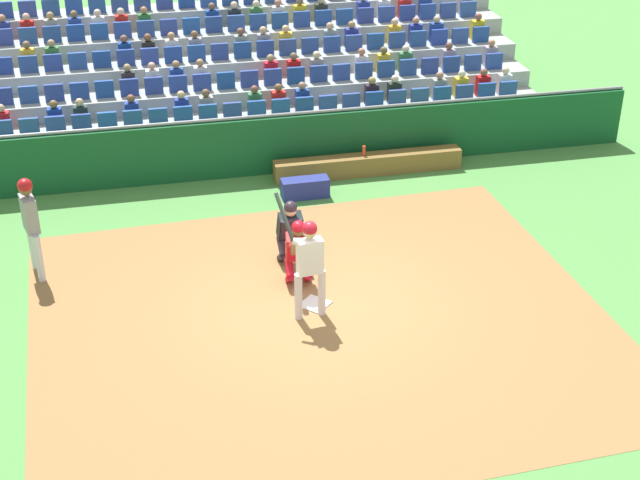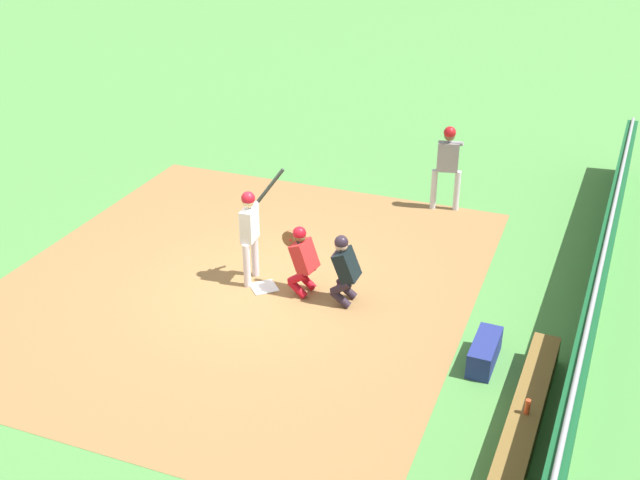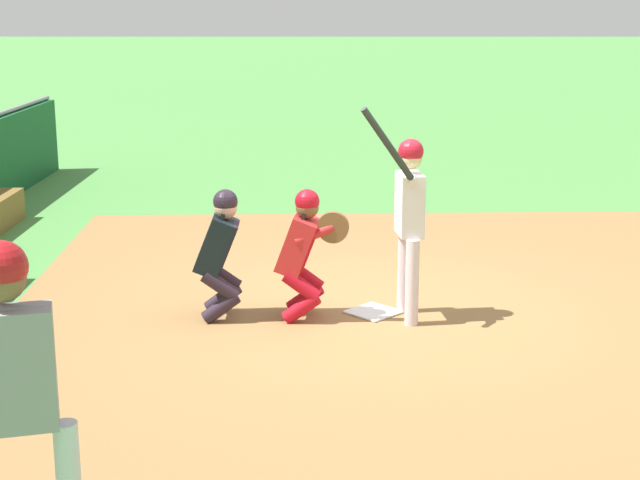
{
  "view_description": "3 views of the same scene",
  "coord_description": "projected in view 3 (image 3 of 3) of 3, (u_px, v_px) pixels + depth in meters",
  "views": [
    {
      "loc": [
        2.83,
        13.02,
        8.51
      ],
      "look_at": [
        -0.17,
        -0.35,
        1.04
      ],
      "focal_mm": 52.25,
      "sensor_mm": 36.0,
      "label": 1
    },
    {
      "loc": [
        -10.67,
        -5.68,
        7.11
      ],
      "look_at": [
        0.14,
        -1.04,
        1.11
      ],
      "focal_mm": 43.59,
      "sensor_mm": 36.0,
      "label": 2
    },
    {
      "loc": [
        9.14,
        -0.5,
        3.01
      ],
      "look_at": [
        0.32,
        -0.53,
        0.83
      ],
      "focal_mm": 54.13,
      "sensor_mm": 36.0,
      "label": 3
    }
  ],
  "objects": [
    {
      "name": "home_plate_umpire",
      "position": [
        220.0,
        248.0,
        9.31
      ],
      "size": [
        0.47,
        0.47,
        1.29
      ],
      "color": "#291D29",
      "rests_on": "ground_plane"
    },
    {
      "name": "infield_dirt_patch",
      "position": [
        424.0,
        313.0,
        9.59
      ],
      "size": [
        9.67,
        8.64,
        0.01
      ],
      "primitive_type": "cube",
      "rotation": [
        0.0,
        0.0,
        0.04
      ],
      "color": "olive",
      "rests_on": "ground_plane"
    },
    {
      "name": "on_deck_batter",
      "position": [
        10.0,
        379.0,
        4.85
      ],
      "size": [
        0.33,
        0.64,
        1.88
      ],
      "color": "silver",
      "rests_on": "ground_plane"
    },
    {
      "name": "catcher_crouching",
      "position": [
        304.0,
        247.0,
        9.28
      ],
      "size": [
        0.49,
        0.72,
        1.3
      ],
      "color": "#B70F1C",
      "rests_on": "ground_plane"
    },
    {
      "name": "batter_at_plate",
      "position": [
        409.0,
        209.0,
        9.17
      ],
      "size": [
        0.76,
        0.63,
        2.11
      ],
      "color": "silver",
      "rests_on": "ground_plane"
    },
    {
      "name": "ground_plane",
      "position": [
        373.0,
        313.0,
        9.59
      ],
      "size": [
        160.0,
        160.0,
        0.0
      ],
      "primitive_type": "plane",
      "color": "#4B8A41"
    },
    {
      "name": "home_plate_marker",
      "position": [
        373.0,
        312.0,
        9.59
      ],
      "size": [
        0.62,
        0.62,
        0.02
      ],
      "primitive_type": "cube",
      "rotation": [
        0.0,
        0.0,
        0.79
      ],
      "color": "white",
      "rests_on": "infield_dirt_patch"
    }
  ]
}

